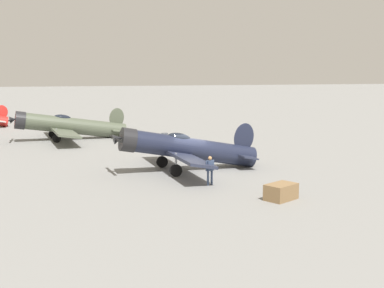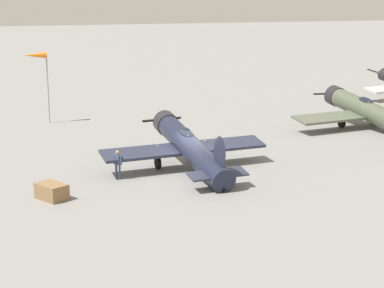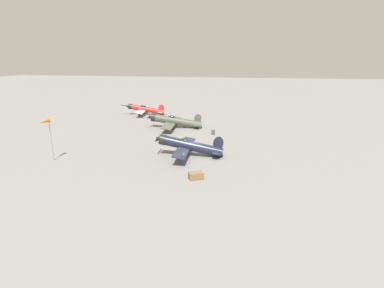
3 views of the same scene
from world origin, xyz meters
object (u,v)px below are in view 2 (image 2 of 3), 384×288
ground_crew_mechanic (118,162)px  windsock_mast (36,58)px  airplane_foreground (189,147)px  equipment_crate (52,191)px  airplane_mid_apron (369,112)px

ground_crew_mechanic → windsock_mast: bearing=70.7°
airplane_foreground → windsock_mast: (18.25, 6.87, 3.95)m
airplane_foreground → equipment_crate: airplane_foreground is taller
ground_crew_mechanic → airplane_mid_apron: bearing=-8.5°
airplane_foreground → equipment_crate: size_ratio=5.35×
ground_crew_mechanic → equipment_crate: ground_crew_mechanic is taller
equipment_crate → ground_crew_mechanic: bearing=-58.8°
windsock_mast → airplane_foreground: bearing=-159.4°
airplane_mid_apron → windsock_mast: bearing=59.7°
equipment_crate → windsock_mast: (21.07, -1.85, 5.07)m
airplane_mid_apron → windsock_mast: windsock_mast is taller
windsock_mast → airplane_mid_apron: bearing=-114.3°
airplane_mid_apron → equipment_crate: bearing=104.2°
airplane_mid_apron → airplane_foreground: bearing=105.4°
airplane_foreground → ground_crew_mechanic: size_ratio=6.18×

